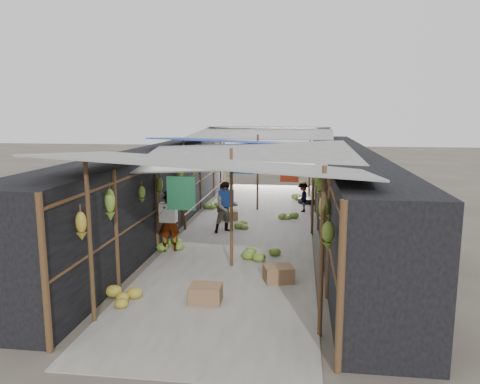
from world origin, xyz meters
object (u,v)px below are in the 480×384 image
at_px(vendor_elderly, 169,223).
at_px(shopper_blue, 226,207).
at_px(black_basin, 307,201).
at_px(vendor_seated, 303,197).
at_px(crate_near, 206,294).

height_order(vendor_elderly, shopper_blue, shopper_blue).
relative_size(black_basin, shopper_blue, 0.46).
relative_size(black_basin, vendor_elderly, 0.46).
bearing_deg(shopper_blue, vendor_seated, 21.71).
bearing_deg(black_basin, crate_near, -101.15).
relative_size(crate_near, shopper_blue, 0.39).
xyz_separation_m(crate_near, shopper_blue, (-0.43, 4.90, 0.55)).
height_order(crate_near, vendor_elderly, vendor_elderly).
bearing_deg(black_basin, vendor_elderly, -117.23).
bearing_deg(shopper_blue, vendor_elderly, -151.27).
xyz_separation_m(vendor_elderly, shopper_blue, (1.08, 2.00, 0.00)).
height_order(crate_near, vendor_seated, vendor_seated).
xyz_separation_m(crate_near, vendor_elderly, (-1.50, 2.90, 0.55)).
xyz_separation_m(vendor_elderly, vendor_seated, (3.21, 5.00, -0.21)).
xyz_separation_m(crate_near, vendor_seated, (1.70, 7.91, 0.34)).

